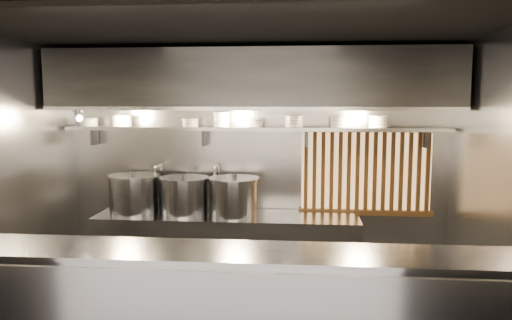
% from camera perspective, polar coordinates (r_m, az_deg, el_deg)
% --- Properties ---
extents(ceiling, '(4.50, 4.50, 0.00)m').
position_cam_1_polar(ceiling, '(4.49, -1.81, 14.42)').
color(ceiling, black).
rests_on(ceiling, wall_back).
extents(wall_back, '(4.50, 0.00, 4.50)m').
position_cam_1_polar(wall_back, '(6.00, -0.02, -0.87)').
color(wall_back, gray).
rests_on(wall_back, floor).
extents(wall_left, '(0.00, 3.00, 3.00)m').
position_cam_1_polar(wall_left, '(5.29, -26.76, -2.68)').
color(wall_left, gray).
rests_on(wall_left, floor).
extents(wall_right, '(0.00, 3.00, 3.00)m').
position_cam_1_polar(wall_right, '(4.81, 26.00, -3.53)').
color(wall_right, gray).
rests_on(wall_right, floor).
extents(cooking_bench, '(3.00, 0.70, 0.90)m').
position_cam_1_polar(cooking_bench, '(5.88, -3.31, -10.54)').
color(cooking_bench, '#949499').
rests_on(cooking_bench, floor).
extents(bowl_shelf, '(4.40, 0.34, 0.04)m').
position_cam_1_polar(bowl_shelf, '(5.77, -0.18, 3.61)').
color(bowl_shelf, '#949499').
rests_on(bowl_shelf, wall_back).
extents(exhaust_hood, '(4.40, 0.81, 0.65)m').
position_cam_1_polar(exhaust_hood, '(5.55, -0.40, 9.10)').
color(exhaust_hood, '#2D2D30').
rests_on(exhaust_hood, ceiling).
extents(wood_screen, '(1.56, 0.09, 1.04)m').
position_cam_1_polar(wood_screen, '(5.98, 12.45, -1.26)').
color(wood_screen, '#FABD70').
rests_on(wood_screen, wall_back).
extents(faucet_left, '(0.04, 0.30, 0.50)m').
position_cam_1_polar(faucet_left, '(6.09, -10.97, -1.76)').
color(faucet_left, silver).
rests_on(faucet_left, wall_back).
extents(faucet_right, '(0.04, 0.30, 0.50)m').
position_cam_1_polar(faucet_right, '(5.94, -4.46, -1.88)').
color(faucet_right, silver).
rests_on(faucet_right, wall_back).
extents(heat_lamp, '(0.25, 0.35, 0.20)m').
position_cam_1_polar(heat_lamp, '(5.81, -19.71, 5.08)').
color(heat_lamp, '#949499').
rests_on(heat_lamp, exhaust_hood).
extents(pendant_bulb, '(0.09, 0.09, 0.19)m').
position_cam_1_polar(pendant_bulb, '(5.66, -1.30, 4.37)').
color(pendant_bulb, '#2D2D30').
rests_on(pendant_bulb, exhaust_hood).
extents(stock_pot_left, '(0.68, 0.68, 0.47)m').
position_cam_1_polar(stock_pot_left, '(5.82, -8.21, -4.02)').
color(stock_pot_left, '#949499').
rests_on(stock_pot_left, cooking_bench).
extents(stock_pot_mid, '(0.70, 0.70, 0.49)m').
position_cam_1_polar(stock_pot_mid, '(5.99, -13.76, -3.76)').
color(stock_pot_mid, '#949499').
rests_on(stock_pot_mid, cooking_bench).
extents(stock_pot_right, '(0.73, 0.73, 0.48)m').
position_cam_1_polar(stock_pot_right, '(5.69, -2.50, -4.18)').
color(stock_pot_right, '#949499').
rests_on(stock_pot_right, cooking_bench).
extents(bowl_stack_0, '(0.22, 0.22, 0.09)m').
position_cam_1_polar(bowl_stack_0, '(6.27, -18.57, 4.13)').
color(bowl_stack_0, silver).
rests_on(bowl_stack_0, bowl_shelf).
extents(bowl_stack_1, '(0.24, 0.24, 0.13)m').
position_cam_1_polar(bowl_stack_1, '(6.12, -15.07, 4.36)').
color(bowl_stack_1, silver).
rests_on(bowl_stack_1, bowl_shelf).
extents(bowl_stack_2, '(0.20, 0.20, 0.09)m').
position_cam_1_polar(bowl_stack_2, '(5.89, -7.51, 4.27)').
color(bowl_stack_2, silver).
rests_on(bowl_stack_2, bowl_shelf).
extents(bowl_stack_3, '(0.21, 0.21, 0.17)m').
position_cam_1_polar(bowl_stack_3, '(5.82, -3.99, 4.65)').
color(bowl_stack_3, silver).
rests_on(bowl_stack_3, bowl_shelf).
extents(bowl_stack_4, '(0.22, 0.22, 0.09)m').
position_cam_1_polar(bowl_stack_4, '(5.77, -0.18, 4.27)').
color(bowl_stack_4, silver).
rests_on(bowl_stack_4, bowl_shelf).
extents(bowl_stack_5, '(0.22, 0.22, 0.13)m').
position_cam_1_polar(bowl_stack_5, '(5.74, 4.37, 4.43)').
color(bowl_stack_5, silver).
rests_on(bowl_stack_5, bowl_shelf).
extents(bowl_stack_6, '(0.23, 0.23, 0.13)m').
position_cam_1_polar(bowl_stack_6, '(5.76, 9.58, 4.36)').
color(bowl_stack_6, silver).
rests_on(bowl_stack_6, bowl_shelf).
extents(bowl_stack_7, '(0.22, 0.22, 0.13)m').
position_cam_1_polar(bowl_stack_7, '(5.81, 13.78, 4.28)').
color(bowl_stack_7, silver).
rests_on(bowl_stack_7, bowl_shelf).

